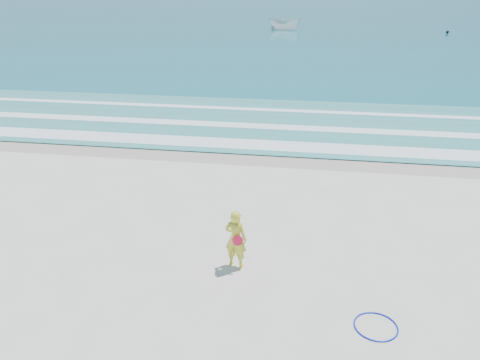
# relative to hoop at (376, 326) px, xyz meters

# --- Properties ---
(ground) EXTENTS (400.00, 400.00, 0.00)m
(ground) POSITION_rel_hoop_xyz_m (-4.53, 1.15, -0.02)
(ground) COLOR silver
(ground) RESTS_ON ground
(wet_sand) EXTENTS (400.00, 2.40, 0.00)m
(wet_sand) POSITION_rel_hoop_xyz_m (-4.53, 10.15, -0.02)
(wet_sand) COLOR #B2A893
(wet_sand) RESTS_ON ground
(ocean) EXTENTS (400.00, 190.00, 0.04)m
(ocean) POSITION_rel_hoop_xyz_m (-4.53, 106.15, 0.00)
(ocean) COLOR #19727F
(ocean) RESTS_ON ground
(shallow) EXTENTS (400.00, 10.00, 0.01)m
(shallow) POSITION_rel_hoop_xyz_m (-4.53, 15.15, 0.03)
(shallow) COLOR #59B7AD
(shallow) RESTS_ON ocean
(foam_near) EXTENTS (400.00, 1.40, 0.01)m
(foam_near) POSITION_rel_hoop_xyz_m (-4.53, 11.45, 0.04)
(foam_near) COLOR white
(foam_near) RESTS_ON shallow
(foam_mid) EXTENTS (400.00, 0.90, 0.01)m
(foam_mid) POSITION_rel_hoop_xyz_m (-4.53, 14.35, 0.04)
(foam_mid) COLOR white
(foam_mid) RESTS_ON shallow
(foam_far) EXTENTS (400.00, 0.60, 0.01)m
(foam_far) POSITION_rel_hoop_xyz_m (-4.53, 17.65, 0.04)
(foam_far) COLOR white
(foam_far) RESTS_ON shallow
(hoop) EXTENTS (1.13, 1.13, 0.03)m
(hoop) POSITION_rel_hoop_xyz_m (0.00, 0.00, 0.00)
(hoop) COLOR #0B1EC6
(hoop) RESTS_ON ground
(boat) EXTENTS (4.88, 2.49, 1.80)m
(boat) POSITION_rel_hoop_xyz_m (-6.51, 64.25, 0.92)
(boat) COLOR white
(boat) RESTS_ON ocean
(buoy) EXTENTS (0.42, 0.42, 0.42)m
(buoy) POSITION_rel_hoop_xyz_m (16.09, 62.85, 0.23)
(buoy) COLOR black
(buoy) RESTS_ON ocean
(woman) EXTENTS (0.65, 0.50, 1.59)m
(woman) POSITION_rel_hoop_xyz_m (-3.36, 1.84, 0.78)
(woman) COLOR yellow
(woman) RESTS_ON ground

